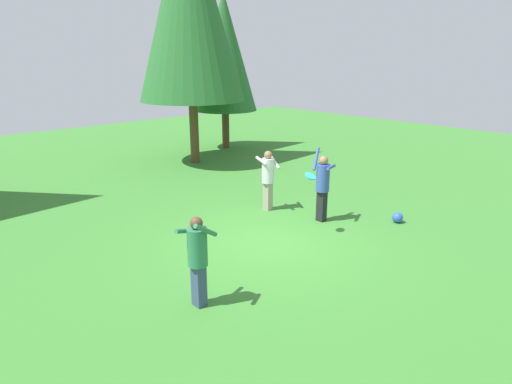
{
  "coord_description": "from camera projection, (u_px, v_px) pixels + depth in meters",
  "views": [
    {
      "loc": [
        -6.74,
        -6.85,
        4.2
      ],
      "look_at": [
        0.15,
        0.63,
        1.05
      ],
      "focal_mm": 31.31,
      "sensor_mm": 36.0,
      "label": 1
    }
  ],
  "objects": [
    {
      "name": "ball_white",
      "position": [
        195.0,
        230.0,
        10.86
      ],
      "size": [
        0.2,
        0.2,
        0.2
      ],
      "primitive_type": "sphere",
      "color": "white",
      "rests_on": "ground_plane"
    },
    {
      "name": "person_bystander",
      "position": [
        268.0,
        175.0,
        12.32
      ],
      "size": [
        0.62,
        0.68,
        1.68
      ],
      "rotation": [
        0.0,
        0.0,
        -1.85
      ],
      "color": "gray",
      "rests_on": "ground_plane"
    },
    {
      "name": "frisbee",
      "position": [
        310.0,
        176.0,
        10.4
      ],
      "size": [
        0.29,
        0.28,
        0.14
      ],
      "color": "#2393D1"
    },
    {
      "name": "tree_right",
      "position": [
        189.0,
        2.0,
        16.37
      ],
      "size": [
        4.04,
        4.04,
        9.65
      ],
      "color": "brown",
      "rests_on": "ground_plane"
    },
    {
      "name": "ball_blue",
      "position": [
        397.0,
        217.0,
        11.58
      ],
      "size": [
        0.28,
        0.28,
        0.28
      ],
      "primitive_type": "sphere",
      "color": "blue",
      "rests_on": "ground_plane"
    },
    {
      "name": "ground_plane",
      "position": [
        270.0,
        242.0,
        10.41
      ],
      "size": [
        40.0,
        40.0,
        0.0
      ],
      "primitive_type": "plane",
      "color": "#387A2D"
    },
    {
      "name": "person_catcher",
      "position": [
        198.0,
        254.0,
        7.52
      ],
      "size": [
        0.63,
        0.58,
        1.64
      ],
      "rotation": [
        0.0,
        0.0,
        0.21
      ],
      "color": "#38476B",
      "rests_on": "ground_plane"
    },
    {
      "name": "tree_far_right",
      "position": [
        224.0,
        52.0,
        19.6
      ],
      "size": [
        2.87,
        2.87,
        6.85
      ],
      "color": "brown",
      "rests_on": "ground_plane"
    },
    {
      "name": "person_thrower",
      "position": [
        323.0,
        183.0,
        11.44
      ],
      "size": [
        0.64,
        0.63,
        1.92
      ],
      "rotation": [
        0.0,
        0.0,
        -2.75
      ],
      "color": "black",
      "rests_on": "ground_plane"
    }
  ]
}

